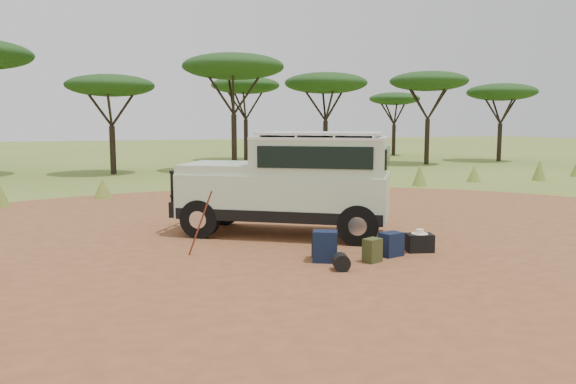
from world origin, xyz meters
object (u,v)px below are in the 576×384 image
object	(u,v)px
walking_staff	(200,224)
backpack_olive	(372,250)
backpack_navy	(325,247)
duffel_navy	(391,244)
backpack_black	(323,246)
safari_vehicle	(292,186)
hard_case	(419,243)

from	to	relation	value
walking_staff	backpack_olive	bearing A→B (deg)	-88.01
backpack_navy	duffel_navy	size ratio (longest dim) A/B	1.26
walking_staff	backpack_navy	bearing A→B (deg)	-90.51
backpack_black	duffel_navy	bearing A→B (deg)	-13.46
safari_vehicle	backpack_black	distance (m)	2.48
safari_vehicle	walking_staff	xyz separation A→B (m)	(-2.38, -1.29, -0.49)
safari_vehicle	backpack_black	size ratio (longest dim) A/B	10.59
safari_vehicle	backpack_navy	size ratio (longest dim) A/B	8.58
walking_staff	backpack_olive	world-z (taller)	walking_staff
backpack_olive	duffel_navy	distance (m)	0.64
safari_vehicle	backpack_black	xyz separation A→B (m)	(-0.30, -2.30, -0.88)
safari_vehicle	backpack_olive	xyz separation A→B (m)	(0.41, -2.90, -0.90)
backpack_navy	duffel_navy	bearing A→B (deg)	25.27
safari_vehicle	hard_case	bearing A→B (deg)	-21.86
safari_vehicle	duffel_navy	world-z (taller)	safari_vehicle
walking_staff	duffel_navy	size ratio (longest dim) A/B	2.91
backpack_navy	hard_case	size ratio (longest dim) A/B	1.14
walking_staff	backpack_black	distance (m)	2.34
safari_vehicle	backpack_navy	distance (m)	2.72
backpack_black	backpack_navy	bearing A→B (deg)	-105.06
backpack_olive	hard_case	world-z (taller)	backpack_olive
safari_vehicle	backpack_black	world-z (taller)	safari_vehicle
backpack_olive	hard_case	xyz separation A→B (m)	(1.28, 0.40, -0.04)
backpack_navy	safari_vehicle	bearing A→B (deg)	108.94
safari_vehicle	backpack_navy	bearing A→B (deg)	-64.34
backpack_black	backpack_navy	size ratio (longest dim) A/B	0.81
walking_staff	duffel_navy	world-z (taller)	walking_staff
hard_case	safari_vehicle	bearing A→B (deg)	139.03
safari_vehicle	backpack_olive	bearing A→B (deg)	-47.90
walking_staff	backpack_navy	size ratio (longest dim) A/B	2.32
safari_vehicle	walking_staff	distance (m)	2.76
duffel_navy	hard_case	world-z (taller)	duffel_navy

